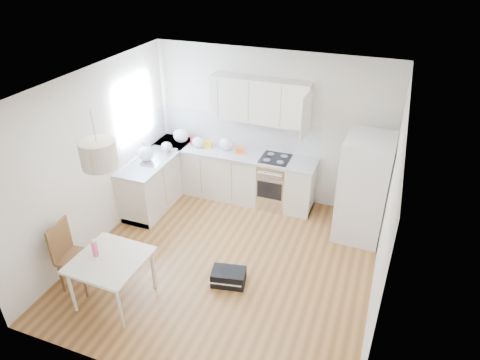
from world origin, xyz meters
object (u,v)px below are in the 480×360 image
at_px(dining_table, 110,263).
at_px(dining_chair, 77,257).
at_px(gym_bag, 229,277).
at_px(refrigerator, 365,188).

distance_m(dining_table, dining_chair, 0.61).
bearing_deg(gym_bag, refrigerator, 38.77).
bearing_deg(dining_chair, dining_table, -11.03).
height_order(refrigerator, dining_table, refrigerator).
distance_m(refrigerator, dining_chair, 4.33).
bearing_deg(refrigerator, gym_bag, -128.77).
height_order(refrigerator, gym_bag, refrigerator).
height_order(dining_chair, gym_bag, dining_chair).
height_order(dining_table, gym_bag, dining_table).
distance_m(refrigerator, gym_bag, 2.52).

